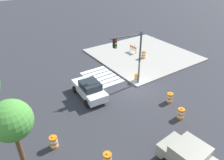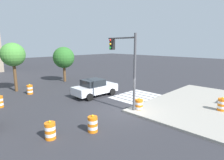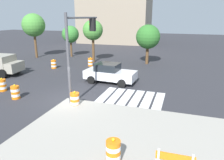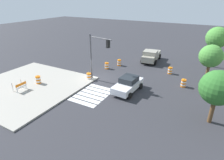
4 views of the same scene
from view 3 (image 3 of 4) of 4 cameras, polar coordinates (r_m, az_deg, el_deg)
name	(u,v)px [view 3 (image 3 of 4)]	position (r m, az deg, el deg)	size (l,w,h in m)	color
ground_plane	(68,100)	(14.75, -11.84, -5.29)	(120.00, 120.00, 0.00)	#2D2D33
crosswalk_stripes	(131,98)	(14.90, 5.22, -4.71)	(4.35, 3.20, 0.02)	silver
sports_car	(110,73)	(18.01, -0.62, 1.88)	(4.39, 2.32, 1.63)	silver
traffic_barrel_near_corner	(75,100)	(13.49, -9.93, -5.23)	(0.56, 0.56, 1.02)	orange
traffic_barrel_crosswalk_end	(54,64)	(23.83, -15.34, 4.10)	(0.56, 0.56, 1.02)	orange
traffic_barrel_median_near	(90,62)	(24.22, -5.80, 4.82)	(0.56, 0.56, 1.02)	orange
traffic_barrel_median_far	(2,85)	(18.04, -27.33, -1.23)	(0.56, 0.56, 1.02)	orange
traffic_barrel_far_curb	(15,92)	(15.98, -24.48, -3.02)	(0.56, 0.56, 1.02)	orange
traffic_barrel_on_sidewalk	(113,151)	(8.39, 0.35, -18.58)	(0.56, 0.56, 1.02)	orange
traffic_light_pole	(79,41)	(13.85, -8.85, 10.20)	(0.78, 3.25, 5.50)	#4C4C51
street_tree_streetside_near	(148,37)	(25.12, 9.63, 11.31)	(2.75, 2.75, 4.54)	brown
street_tree_streetside_mid	(93,30)	(25.93, -5.16, 13.10)	(2.39, 2.39, 5.04)	brown
street_tree_streetside_far	(70,34)	(30.07, -11.08, 11.90)	(2.28, 2.28, 4.20)	brown
street_tree_corner_lot	(34,25)	(30.47, -20.28, 13.58)	(2.98, 2.98, 5.78)	brown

